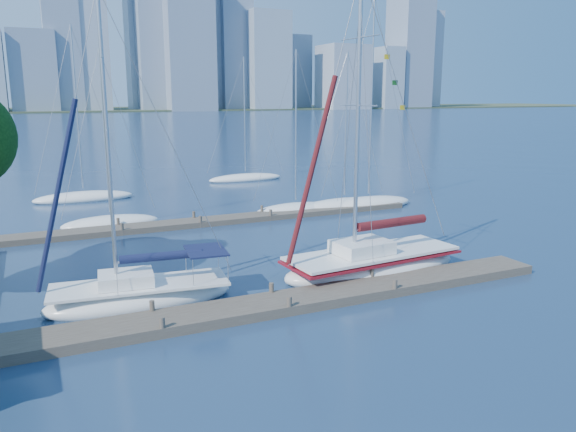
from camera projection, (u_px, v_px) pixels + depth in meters
name	position (u px, v px, depth m)	size (l,w,h in m)	color
ground	(280.00, 308.00, 22.96)	(700.00, 700.00, 0.00)	#17314B
near_dock	(280.00, 303.00, 22.92)	(26.00, 2.00, 0.40)	#443B31
far_dock	(212.00, 221.00, 37.95)	(30.00, 1.80, 0.36)	#443B31
far_shore	(44.00, 111.00, 307.24)	(800.00, 100.00, 1.50)	#38472D
sailboat_navy	(140.00, 280.00, 23.16)	(7.97, 3.36, 12.98)	white
sailboat_maroon	(372.00, 253.00, 27.19)	(9.60, 3.82, 14.46)	white
bg_boat_1	(111.00, 223.00, 37.12)	(6.67, 3.73, 11.73)	white
bg_boat_3	(296.00, 209.00, 41.65)	(6.55, 4.51, 11.99)	white
bg_boat_4	(344.00, 205.00, 43.10)	(8.04, 3.43, 11.99)	white
bg_boat_5	(368.00, 203.00, 43.60)	(7.91, 4.14, 15.88)	white
bg_boat_6	(84.00, 197.00, 46.24)	(8.20, 4.87, 14.24)	white
bg_boat_7	(246.00, 178.00, 57.08)	(8.00, 3.90, 12.51)	white
skyline	(83.00, 40.00, 281.47)	(502.41, 51.31, 115.80)	#8395A9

